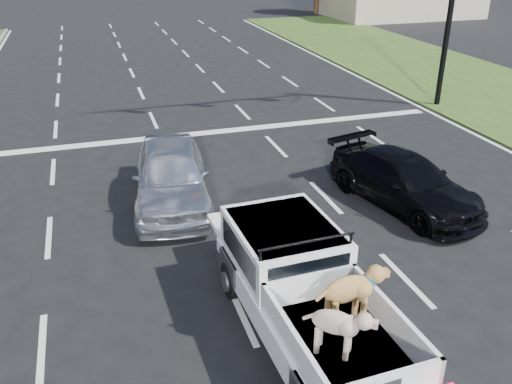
% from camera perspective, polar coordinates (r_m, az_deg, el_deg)
% --- Properties ---
extents(ground, '(160.00, 160.00, 0.00)m').
position_cam_1_polar(ground, '(10.83, 7.48, -10.71)').
color(ground, black).
rests_on(ground, ground).
extents(road_markings, '(17.75, 60.00, 0.01)m').
position_cam_1_polar(road_markings, '(16.22, -2.04, 2.47)').
color(road_markings, silver).
rests_on(road_markings, ground).
extents(pickup_truck, '(2.09, 5.15, 1.90)m').
position_cam_1_polar(pickup_truck, '(9.34, 5.24, -10.48)').
color(pickup_truck, black).
rests_on(pickup_truck, ground).
extents(silver_sedan, '(2.45, 4.84, 1.58)m').
position_cam_1_polar(silver_sedan, '(14.00, -8.95, 1.76)').
color(silver_sedan, silver).
rests_on(silver_sedan, ground).
extents(black_coupe, '(2.86, 4.82, 1.31)m').
position_cam_1_polar(black_coupe, '(14.33, 15.37, 1.10)').
color(black_coupe, black).
rests_on(black_coupe, ground).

